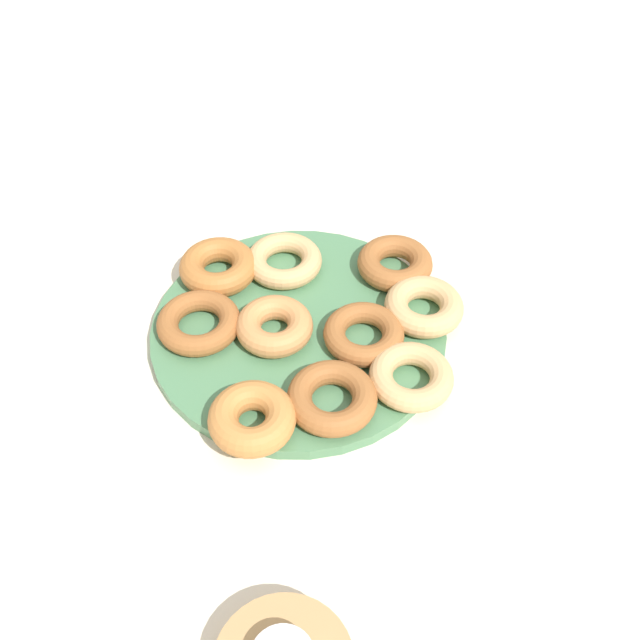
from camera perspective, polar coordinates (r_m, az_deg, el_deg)
ground_plane at (r=0.78m, az=-1.69°, el=-1.16°), size 2.40×2.40×0.00m
donut_plate at (r=0.77m, az=-1.70°, el=-0.82°), size 0.31×0.31×0.01m
donut_0 at (r=0.82m, az=-2.86°, el=4.72°), size 0.12×0.12×0.02m
donut_1 at (r=0.75m, az=3.48°, el=-1.12°), size 0.11×0.11×0.02m
donut_2 at (r=0.82m, az=-8.08°, el=4.16°), size 0.10×0.10×0.03m
donut_3 at (r=0.77m, az=-9.56°, el=-0.21°), size 0.12×0.12×0.02m
donut_4 at (r=0.69m, az=0.96°, el=-6.18°), size 0.09×0.09×0.02m
donut_5 at (r=0.82m, az=5.95°, el=4.49°), size 0.12×0.12×0.03m
donut_6 at (r=0.75m, az=-3.63°, el=-0.48°), size 0.11×0.11×0.03m
donut_7 at (r=0.71m, az=7.23°, el=-4.47°), size 0.11×0.11×0.02m
donut_8 at (r=0.68m, az=-5.40°, el=-7.76°), size 0.10×0.10×0.03m
donut_9 at (r=0.78m, az=8.22°, el=1.07°), size 0.12×0.12×0.03m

